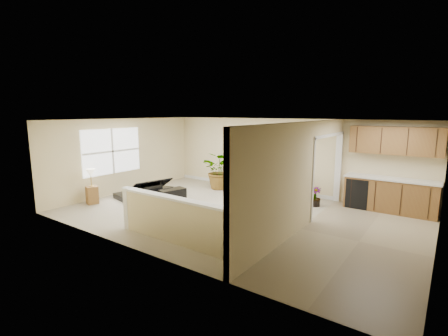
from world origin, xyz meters
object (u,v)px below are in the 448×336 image
Objects in this scene: piano at (147,179)px; accent_table at (247,179)px; small_plant at (315,198)px; piano_bench at (172,197)px; loveseat at (276,186)px; lamp_stand at (92,189)px; palm_plant at (220,171)px.

piano reaches higher than accent_table.
small_plant is (2.60, -0.44, -0.18)m from accent_table.
small_plant reaches higher than piano_bench.
lamp_stand is (-4.15, -3.88, 0.08)m from loveseat.
palm_plant is at bearing -162.33° from accent_table.
piano_bench is 2.94m from accent_table.
lamp_stand is at bearing -108.74° from piano.
lamp_stand is at bearing -118.48° from palm_plant.
piano is 4.14m from loveseat.
accent_table is (-1.20, 0.16, 0.06)m from loveseat.
loveseat reaches higher than accent_table.
accent_table is at bearing 73.79° from piano_bench.
loveseat is (3.29, 2.49, -0.27)m from piano.
piano is 2.03× the size of lamp_stand.
piano is 5.20m from small_plant.
palm_plant reaches higher than small_plant.
loveseat is 1.90× the size of lamp_stand.
small_plant is (3.42, 2.38, -0.01)m from piano_bench.
lamp_stand reaches higher than loveseat.
small_plant is 6.61m from lamp_stand.
palm_plant is 2.34× the size of small_plant.
palm_plant reaches higher than lamp_stand.
palm_plant is at bearing 92.15° from piano_bench.
piano is at bearing -154.69° from small_plant.
accent_table is at bearing 17.67° from palm_plant.
palm_plant is 1.25× the size of lamp_stand.
piano_bench is 2.56m from palm_plant.
small_plant is at bearing 38.39° from piano.
piano_bench is 0.57× the size of palm_plant.
piano reaches higher than piano_bench.
piano_bench is 4.17m from small_plant.
piano_bench is 1.34× the size of small_plant.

